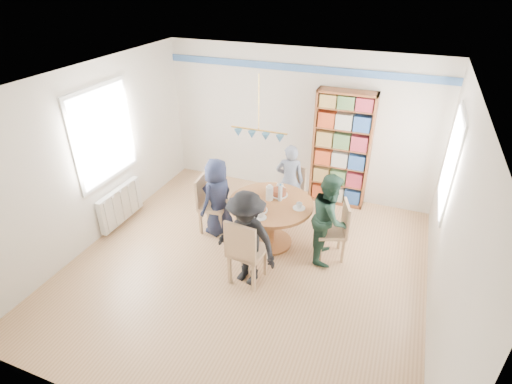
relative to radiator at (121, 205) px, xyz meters
The scene contains 14 objects.
ground 2.46m from the radiator, ahead, with size 5.00×5.00×0.00m, color tan.
room_shell 2.58m from the radiator, 14.73° to the left, with size 5.00×5.00×5.00m.
radiator is the anchor object (origin of this frame).
dining_table 2.58m from the radiator, ahead, with size 1.30×1.30×0.75m.
chair_left 1.53m from the radiator, 14.21° to the left, with size 0.48×0.48×0.97m.
chair_right 3.60m from the radiator, ahead, with size 0.52×0.52×0.93m.
chair_far 2.95m from the radiator, 28.11° to the left, with size 0.51×0.51×0.89m.
chair_near 2.62m from the radiator, 13.71° to the right, with size 0.50×0.50×1.04m.
person_left 1.72m from the radiator, 12.63° to the left, with size 0.64×0.41×1.30m, color #191F37.
person_right 3.49m from the radiator, ahead, with size 0.67×0.52×1.39m, color #1B372B.
person_far 2.89m from the radiator, 27.11° to the left, with size 0.48×0.31×1.31m, color gray.
person_near 2.63m from the radiator, 12.48° to the right, with size 0.91×0.52×1.41m, color black.
bookshelf 3.91m from the radiator, 31.97° to the left, with size 1.00×0.30×2.09m.
tableware 2.60m from the radiator, ahead, with size 1.08×1.08×0.28m.
Camera 1 is at (1.80, -4.20, 3.89)m, focal length 28.00 mm.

